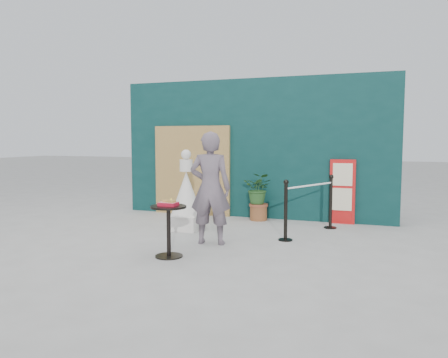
% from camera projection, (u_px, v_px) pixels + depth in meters
% --- Properties ---
extents(ground, '(60.00, 60.00, 0.00)m').
position_uv_depth(ground, '(198.00, 250.00, 6.71)').
color(ground, '#ADAAA5').
rests_on(ground, ground).
extents(back_wall, '(6.00, 0.30, 3.00)m').
position_uv_depth(back_wall, '(254.00, 149.00, 9.52)').
color(back_wall, '#0A2D2C').
rests_on(back_wall, ground).
extents(bamboo_fence, '(1.80, 0.08, 2.00)m').
position_uv_depth(bamboo_fence, '(192.00, 170.00, 9.84)').
color(bamboo_fence, tan).
rests_on(bamboo_fence, ground).
extents(woman, '(0.73, 0.54, 1.83)m').
position_uv_depth(woman, '(210.00, 188.00, 7.06)').
color(woman, slate).
rests_on(woman, ground).
extents(menu_board, '(0.50, 0.07, 1.30)m').
position_uv_depth(menu_board, '(342.00, 192.00, 8.77)').
color(menu_board, red).
rests_on(menu_board, ground).
extents(statue, '(0.59, 0.59, 1.51)m').
position_uv_depth(statue, '(186.00, 197.00, 8.18)').
color(statue, silver).
rests_on(statue, ground).
extents(cafe_table, '(0.52, 0.52, 0.75)m').
position_uv_depth(cafe_table, '(169.00, 223.00, 6.30)').
color(cafe_table, black).
rests_on(cafe_table, ground).
extents(food_basket, '(0.26, 0.19, 0.11)m').
position_uv_depth(food_basket, '(169.00, 203.00, 6.28)').
color(food_basket, red).
rests_on(food_basket, cafe_table).
extents(planter, '(0.59, 0.51, 1.00)m').
position_uv_depth(planter, '(259.00, 193.00, 9.15)').
color(planter, brown).
rests_on(planter, ground).
extents(stanchion_barrier, '(0.84, 1.54, 1.03)m').
position_uv_depth(stanchion_barrier, '(310.00, 207.00, 7.83)').
color(stanchion_barrier, black).
rests_on(stanchion_barrier, ground).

